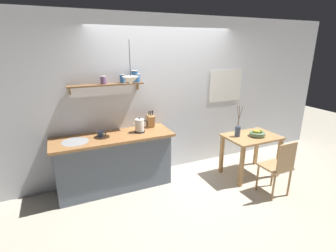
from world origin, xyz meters
TOP-DOWN VIEW (x-y plane):
  - ground_plane at (0.00, 0.00)m, footprint 14.00×14.00m
  - back_wall at (0.20, 0.65)m, footprint 6.80×0.11m
  - kitchen_counter at (-1.00, 0.32)m, footprint 1.83×0.63m
  - wall_shelf at (-0.81, 0.49)m, footprint 1.13×0.20m
  - dining_table at (1.27, -0.23)m, footprint 0.91×0.64m
  - dining_chair_near at (1.19, -0.93)m, footprint 0.39×0.39m
  - fruit_bowl at (1.33, -0.28)m, footprint 0.26×0.26m
  - twig_vase at (1.02, -0.15)m, footprint 0.10×0.09m
  - electric_kettle at (-0.57, 0.30)m, footprint 0.25×0.17m
  - knife_block at (-0.33, 0.47)m, footprint 0.12×0.16m
  - coffee_mug_by_sink at (-1.18, 0.34)m, footprint 0.13×0.09m
  - pendant_lamp at (-0.70, 0.23)m, footprint 0.24×0.24m

SIDE VIEW (x-z plane):
  - ground_plane at x=0.00m, z-range 0.00..0.00m
  - kitchen_counter at x=-1.00m, z-range 0.01..0.90m
  - dining_chair_near at x=1.19m, z-range 0.06..0.95m
  - dining_table at x=1.27m, z-range 0.23..0.97m
  - fruit_bowl at x=1.33m, z-range 0.72..0.84m
  - twig_vase at x=1.02m, z-range 0.57..1.10m
  - coffee_mug_by_sink at x=-1.18m, z-range 0.90..0.98m
  - electric_kettle at x=-0.57m, z-range 0.88..1.12m
  - knife_block at x=-0.33m, z-range 0.86..1.16m
  - back_wall at x=0.20m, z-range 0.00..2.70m
  - wall_shelf at x=-0.81m, z-range 1.54..1.85m
  - pendant_lamp at x=-0.70m, z-range 1.42..2.04m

